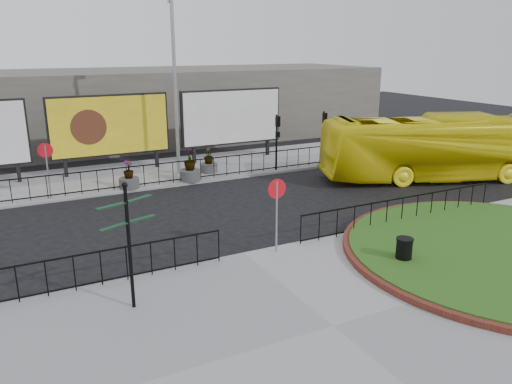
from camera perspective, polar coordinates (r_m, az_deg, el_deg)
ground at (r=16.53m, az=-1.42°, el=-7.31°), size 90.00×90.00×0.00m
pavement_near at (r=12.69m, az=8.78°, el=-15.11°), size 30.00×10.00×0.12m
pavement_far at (r=27.28m, az=-12.44°, el=2.07°), size 44.00×6.00×0.12m
brick_edge at (r=18.21m, az=26.55°, el=-6.12°), size 10.40×10.40×0.18m
grass_lawn at (r=18.20m, az=26.56°, el=-6.07°), size 10.00×10.00×0.22m
railing_near_left at (r=14.64m, az=-22.84°, el=-9.08°), size 10.00×0.10×1.10m
railing_near_right at (r=19.59m, az=16.37°, el=-2.04°), size 9.00×0.10×1.10m
railing_far at (r=24.89m, az=-8.68°, el=2.34°), size 18.00×0.10×1.10m
speed_sign_far at (r=23.59m, az=-22.85°, el=3.56°), size 0.64×0.07×2.47m
speed_sign_near at (r=15.97m, az=2.38°, el=-0.85°), size 0.64×0.07×2.47m
billboard_mid at (r=27.40m, az=-16.35°, el=7.28°), size 6.20×0.31×4.10m
billboard_right at (r=29.49m, az=-2.78°, el=8.53°), size 6.20×0.31×4.10m
lamp_post at (r=25.99m, az=-9.23°, el=12.21°), size 0.74×0.18×9.23m
signal_pole_a at (r=26.81m, az=2.43°, el=6.65°), size 0.22×0.26×3.00m
signal_pole_b at (r=28.39m, az=7.75°, el=7.07°), size 0.22×0.26×3.00m
building_backdrop at (r=36.48m, az=-16.83°, el=9.23°), size 40.00×10.00×5.00m
fingerpost_sign at (r=12.84m, az=-14.38°, el=-4.66°), size 1.54×0.78×3.36m
litter_bin at (r=16.10m, az=16.55°, el=-6.52°), size 0.53×0.53×0.87m
bus at (r=27.05m, az=20.15°, el=4.78°), size 12.07×6.80×3.30m
planter_a at (r=24.37m, az=-14.31°, el=1.47°), size 0.94×0.94×1.34m
planter_b at (r=25.15m, az=-7.56°, el=2.57°), size 1.04×1.04×1.57m
planter_c at (r=26.72m, az=-5.41°, el=3.30°), size 0.91×0.91×1.37m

